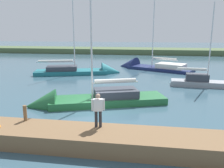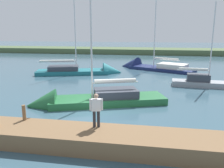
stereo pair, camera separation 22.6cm
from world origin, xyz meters
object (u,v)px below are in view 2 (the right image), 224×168
(sailboat_far_left, at_px, (146,68))
(sailboat_behind_pier, at_px, (212,85))
(sailboat_outer_mooring, at_px, (88,72))
(sailboat_inner_slip, at_px, (85,102))
(person_on_dock, at_px, (96,108))
(mooring_post_far, at_px, (24,113))

(sailboat_far_left, height_order, sailboat_behind_pier, sailboat_far_left)
(sailboat_outer_mooring, relative_size, sailboat_far_left, 1.00)
(sailboat_inner_slip, height_order, sailboat_outer_mooring, sailboat_outer_mooring)
(sailboat_outer_mooring, height_order, person_on_dock, sailboat_outer_mooring)
(sailboat_inner_slip, xyz_separation_m, person_on_dock, (-2.15, 5.50, 1.51))
(sailboat_far_left, xyz_separation_m, sailboat_behind_pier, (-6.43, 10.04, 0.10))
(sailboat_far_left, relative_size, person_on_dock, 6.77)
(sailboat_behind_pier, bearing_deg, sailboat_inner_slip, -140.90)
(mooring_post_far, height_order, person_on_dock, person_on_dock)
(sailboat_outer_mooring, bearing_deg, sailboat_far_left, 20.11)
(mooring_post_far, xyz_separation_m, sailboat_far_left, (-5.71, -22.52, -1.06))
(person_on_dock, bearing_deg, sailboat_far_left, -18.05)
(sailboat_inner_slip, distance_m, sailboat_far_left, 17.73)
(sailboat_behind_pier, xyz_separation_m, person_on_dock, (8.32, 12.72, 1.49))
(sailboat_outer_mooring, relative_size, sailboat_behind_pier, 1.30)
(sailboat_behind_pier, height_order, person_on_dock, sailboat_behind_pier)
(mooring_post_far, relative_size, sailboat_inner_slip, 0.08)
(sailboat_outer_mooring, height_order, sailboat_far_left, sailboat_outer_mooring)
(sailboat_outer_mooring, bearing_deg, sailboat_behind_pier, -35.53)
(sailboat_behind_pier, bearing_deg, sailboat_outer_mooring, 164.77)
(sailboat_inner_slip, bearing_deg, sailboat_outer_mooring, -94.13)
(sailboat_inner_slip, height_order, sailboat_behind_pier, sailboat_inner_slip)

